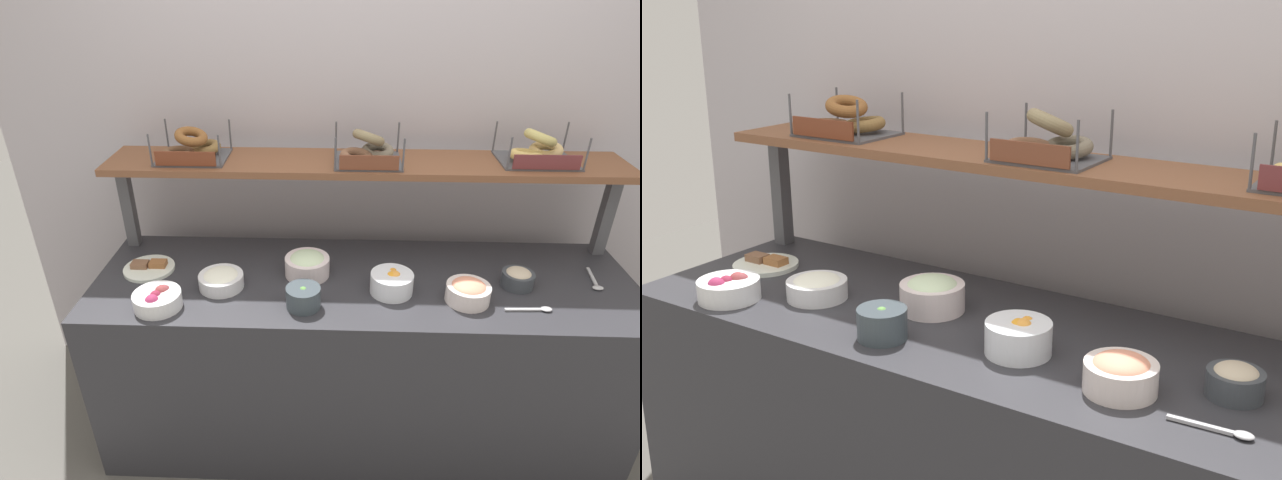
{
  "view_description": "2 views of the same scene",
  "coord_description": "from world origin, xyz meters",
  "views": [
    {
      "loc": [
        -0.11,
        -1.86,
        2.04
      ],
      "look_at": [
        -0.19,
        0.01,
        1.03
      ],
      "focal_mm": 29.13,
      "sensor_mm": 36.0,
      "label": 1
    },
    {
      "loc": [
        0.96,
        -1.7,
        1.72
      ],
      "look_at": [
        -0.15,
        0.04,
        1.08
      ],
      "focal_mm": 43.7,
      "sensor_mm": 36.0,
      "label": 2
    }
  ],
  "objects": [
    {
      "name": "bagel_basket_cinnamon_raisin",
      "position": [
        -0.75,
        0.27,
        1.32
      ],
      "size": [
        0.3,
        0.26,
        0.14
      ],
      "color": "#4C4C51",
      "rests_on": "upper_shelf"
    },
    {
      "name": "shelf_riser_left",
      "position": [
        -1.08,
        0.27,
        1.05
      ],
      "size": [
        0.05,
        0.05,
        0.4
      ],
      "primitive_type": "cube",
      "color": "#4C4C51",
      "rests_on": "deli_counter"
    },
    {
      "name": "bagel_basket_poppy",
      "position": [
        0.0,
        0.25,
        1.33
      ],
      "size": [
        0.29,
        0.25,
        0.15
      ],
      "color": "#4C4C51",
      "rests_on": "upper_shelf"
    },
    {
      "name": "bowl_tuna_salad",
      "position": [
        0.63,
        -0.03,
        0.89
      ],
      "size": [
        0.13,
        0.13,
        0.08
      ],
      "color": "#3A3F46",
      "rests_on": "deli_counter"
    },
    {
      "name": "back_wall",
      "position": [
        0.0,
        0.55,
        1.2
      ],
      "size": [
        3.47,
        0.06,
        2.4
      ],
      "primitive_type": "cube",
      "color": "#B5ADB4",
      "rests_on": "ground_plane"
    },
    {
      "name": "deli_counter",
      "position": [
        0.0,
        0.0,
        0.42
      ],
      "size": [
        2.27,
        0.7,
        0.85
      ],
      "primitive_type": "cube",
      "color": "#2D2D33",
      "rests_on": "ground_plane"
    },
    {
      "name": "bowl_veggie_mix",
      "position": [
        -0.24,
        -0.21,
        0.89
      ],
      "size": [
        0.13,
        0.13,
        0.09
      ],
      "color": "#3C474D",
      "rests_on": "deli_counter"
    },
    {
      "name": "serving_plate_white",
      "position": [
        -0.93,
        0.04,
        0.86
      ],
      "size": [
        0.22,
        0.22,
        0.04
      ],
      "color": "white",
      "rests_on": "deli_counter"
    },
    {
      "name": "upper_shelf",
      "position": [
        0.0,
        0.27,
        1.26
      ],
      "size": [
        2.23,
        0.32,
        0.03
      ],
      "primitive_type": "cube",
      "color": "brown",
      "rests_on": "shelf_riser_left"
    },
    {
      "name": "bowl_fruit_salad",
      "position": [
        0.11,
        -0.09,
        0.9
      ],
      "size": [
        0.17,
        0.17,
        0.1
      ],
      "color": "white",
      "rests_on": "deli_counter"
    },
    {
      "name": "bowl_scallion_spread",
      "position": [
        -0.24,
        0.03,
        0.9
      ],
      "size": [
        0.19,
        0.19,
        0.1
      ],
      "color": "white",
      "rests_on": "deli_counter"
    },
    {
      "name": "bowl_beet_salad",
      "position": [
        -0.8,
        -0.23,
        0.89
      ],
      "size": [
        0.19,
        0.19,
        0.08
      ],
      "color": "white",
      "rests_on": "deli_counter"
    },
    {
      "name": "serving_spoon_near_plate",
      "position": [
        0.65,
        -0.2,
        0.86
      ],
      "size": [
        0.18,
        0.03,
        0.01
      ],
      "color": "#B7B7BC",
      "rests_on": "deli_counter"
    },
    {
      "name": "bowl_cream_cheese",
      "position": [
        -0.59,
        -0.08,
        0.89
      ],
      "size": [
        0.18,
        0.18,
        0.07
      ],
      "color": "white",
      "rests_on": "deli_counter"
    },
    {
      "name": "bowl_lox_spread",
      "position": [
        0.4,
        -0.14,
        0.89
      ],
      "size": [
        0.17,
        0.17,
        0.09
      ],
      "color": "silver",
      "rests_on": "deli_counter"
    }
  ]
}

